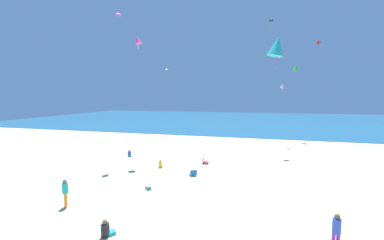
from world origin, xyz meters
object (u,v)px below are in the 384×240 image
(person_4, at_px, (106,230))
(kite_red, at_px, (319,43))
(beach_chair_mid_beach, at_px, (193,173))
(kite_yellow, at_px, (166,69))
(person_2, at_px, (160,164))
(kite_magenta, at_px, (138,40))
(kite_teal, at_px, (277,46))
(person_1, at_px, (65,191))
(kite_purple, at_px, (118,14))
(kite_black, at_px, (271,20))
(person_0, at_px, (336,230))
(beach_chair_far_left, at_px, (205,161))
(person_3, at_px, (129,154))
(kite_green, at_px, (296,68))
(cooler_box, at_px, (148,187))
(kite_pink, at_px, (282,86))

(person_4, xyz_separation_m, kite_red, (15.53, 27.96, 13.84))
(beach_chair_mid_beach, distance_m, kite_red, 27.27)
(kite_red, bearing_deg, kite_yellow, 176.93)
(person_2, bearing_deg, kite_magenta, 32.88)
(kite_magenta, xyz_separation_m, kite_teal, (12.21, -9.66, -3.33))
(kite_magenta, relative_size, kite_yellow, 1.28)
(kite_yellow, bearing_deg, person_4, -74.72)
(person_1, relative_size, kite_purple, 1.13)
(person_2, height_order, kite_red, kite_red)
(person_2, bearing_deg, kite_yellow, -2.38)
(kite_black, height_order, kite_yellow, kite_black)
(person_0, bearing_deg, kite_purple, -130.32)
(person_4, height_order, kite_red, kite_red)
(person_2, bearing_deg, kite_red, -65.36)
(beach_chair_mid_beach, height_order, kite_black, kite_black)
(beach_chair_far_left, distance_m, kite_teal, 13.92)
(beach_chair_far_left, relative_size, kite_yellow, 0.60)
(beach_chair_far_left, bearing_deg, person_0, -52.70)
(beach_chair_far_left, relative_size, person_4, 0.81)
(person_0, relative_size, kite_magenta, 1.17)
(person_0, height_order, person_2, person_0)
(person_2, bearing_deg, person_3, 38.47)
(beach_chair_far_left, bearing_deg, person_3, 178.49)
(beach_chair_mid_beach, bearing_deg, kite_purple, 41.78)
(kite_green, xyz_separation_m, kite_purple, (-19.29, -16.67, 3.77))
(person_0, relative_size, kite_black, 1.48)
(kite_red, height_order, kite_teal, kite_red)
(cooler_box, distance_m, kite_black, 23.67)
(beach_chair_far_left, relative_size, person_1, 0.40)
(kite_pink, bearing_deg, kite_magenta, -143.34)
(person_0, bearing_deg, kite_yellow, -154.64)
(beach_chair_mid_beach, bearing_deg, kite_green, -55.78)
(kite_red, bearing_deg, kite_teal, -107.83)
(beach_chair_mid_beach, distance_m, beach_chair_far_left, 3.75)
(kite_purple, distance_m, kite_teal, 17.65)
(beach_chair_far_left, xyz_separation_m, kite_pink, (8.25, 11.35, 7.69))
(person_3, relative_size, kite_black, 0.68)
(person_0, distance_m, person_3, 20.01)
(beach_chair_far_left, xyz_separation_m, kite_magenta, (-6.89, 0.08, 11.91))
(cooler_box, xyz_separation_m, kite_pink, (10.90, 18.42, 7.82))
(kite_red, height_order, kite_green, kite_red)
(beach_chair_mid_beach, height_order, person_0, person_0)
(beach_chair_mid_beach, relative_size, kite_teal, 0.52)
(person_1, bearing_deg, person_4, 119.85)
(beach_chair_far_left, bearing_deg, kite_yellow, 123.64)
(person_4, xyz_separation_m, kite_teal, (7.50, 3.00, 8.54))
(person_2, relative_size, kite_purple, 0.51)
(kite_red, bearing_deg, kite_pink, -141.69)
(beach_chair_mid_beach, xyz_separation_m, kite_teal, (5.53, -5.84, 8.62))
(person_3, relative_size, kite_green, 0.41)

